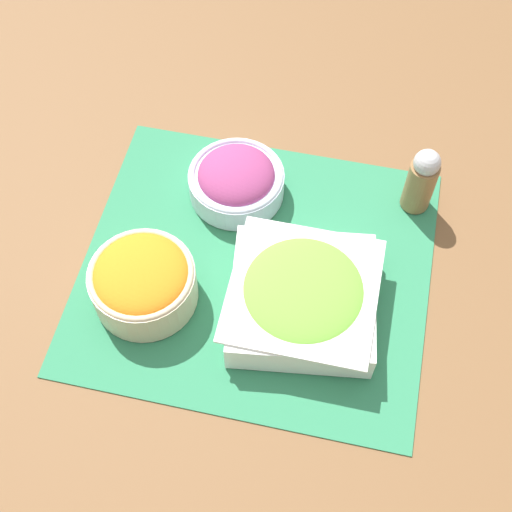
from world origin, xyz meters
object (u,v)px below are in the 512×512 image
Objects in this scene: lettuce_bowl at (303,297)px; onion_bowl at (236,180)px; carrot_bowl at (143,281)px; pepper_shaker at (422,180)px.

onion_bowl is at bearing 126.97° from lettuce_bowl.
onion_bowl is (0.08, 0.19, -0.01)m from carrot_bowl.
pepper_shaker reaches higher than lettuce_bowl.
carrot_bowl reaches higher than onion_bowl.
carrot_bowl is at bearing -112.34° from onion_bowl.
lettuce_bowl is 0.24m from pepper_shaker.
carrot_bowl is 0.20m from lettuce_bowl.
carrot_bowl is at bearing -145.70° from pepper_shaker.
carrot_bowl is 0.40m from pepper_shaker.
lettuce_bowl reaches higher than onion_bowl.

